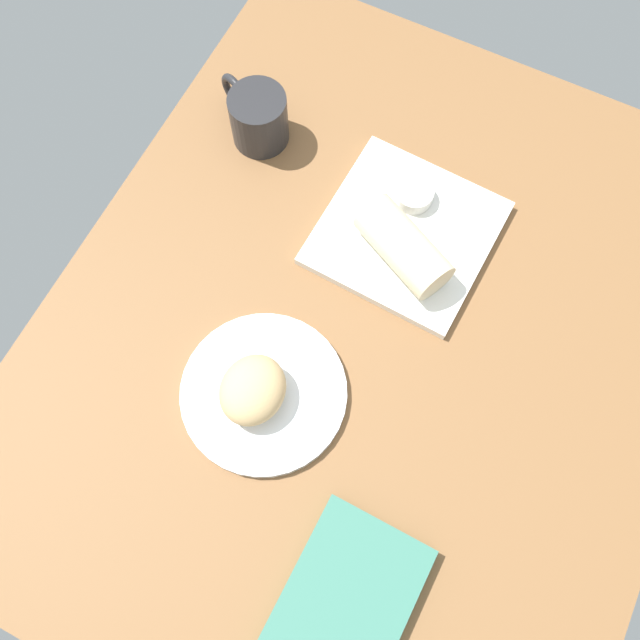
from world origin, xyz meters
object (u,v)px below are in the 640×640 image
object	(u,v)px
book_stack	(345,604)
breakfast_wrap	(404,247)
sauce_cup	(414,195)
coffee_mug	(257,117)
scone_pastry	(253,390)
square_plate	(406,233)
round_plate	(264,393)

from	to	relation	value
book_stack	breakfast_wrap	bearing A→B (deg)	-164.04
sauce_cup	coffee_mug	world-z (taller)	coffee_mug
scone_pastry	square_plate	size ratio (longest dim) A/B	0.41
square_plate	breakfast_wrap	bearing A→B (deg)	13.71
round_plate	scone_pastry	xyz separation A→B (cm)	(0.99, -0.83, 3.69)
sauce_cup	square_plate	bearing A→B (deg)	13.71
round_plate	book_stack	xyz separation A→B (cm)	(19.31, 21.79, 0.56)
sauce_cup	coffee_mug	distance (cm)	26.95
scone_pastry	square_plate	world-z (taller)	scone_pastry
breakfast_wrap	scone_pastry	bearing A→B (deg)	-172.63
coffee_mug	round_plate	bearing A→B (deg)	29.01
scone_pastry	round_plate	bearing A→B (deg)	139.99
book_stack	round_plate	bearing A→B (deg)	-131.55
coffee_mug	sauce_cup	bearing A→B (deg)	88.52
square_plate	sauce_cup	size ratio (longest dim) A/B	4.26
sauce_cup	breakfast_wrap	size ratio (longest dim) A/B	0.39
round_plate	breakfast_wrap	size ratio (longest dim) A/B	1.56
breakfast_wrap	coffee_mug	distance (cm)	30.99
scone_pastry	sauce_cup	distance (cm)	38.25
square_plate	sauce_cup	xyz separation A→B (cm)	(-5.35, -1.30, 2.07)
scone_pastry	breakfast_wrap	xyz separation A→B (cm)	(-27.94, 9.39, 0.53)
sauce_cup	breakfast_wrap	distance (cm)	10.11
square_plate	sauce_cup	world-z (taller)	sauce_cup
scone_pastry	square_plate	distance (cm)	33.47
square_plate	breakfast_wrap	size ratio (longest dim) A/B	1.65
round_plate	sauce_cup	xyz separation A→B (cm)	(-36.57, 6.21, 2.17)
breakfast_wrap	book_stack	distance (cm)	48.26
scone_pastry	breakfast_wrap	distance (cm)	29.48
sauce_cup	book_stack	distance (cm)	58.04
round_plate	scone_pastry	size ratio (longest dim) A/B	2.31
book_stack	coffee_mug	bearing A→B (deg)	-143.12
scone_pastry	breakfast_wrap	world-z (taller)	breakfast_wrap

